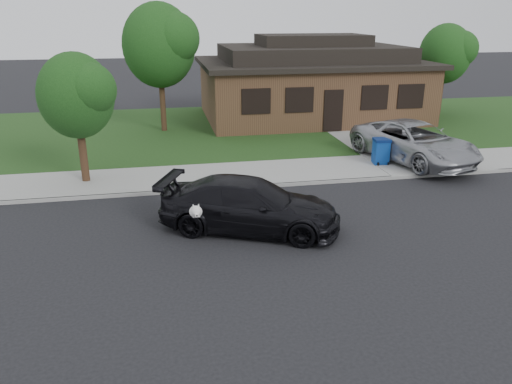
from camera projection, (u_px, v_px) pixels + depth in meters
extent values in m
plane|color=black|center=(326.00, 223.00, 14.93)|extent=(120.00, 120.00, 0.00)
cube|color=gray|center=(285.00, 172.00, 19.52)|extent=(60.00, 3.00, 0.12)
cube|color=gray|center=(295.00, 184.00, 18.14)|extent=(60.00, 0.12, 0.12)
cube|color=#193814|center=(249.00, 128.00, 26.91)|extent=(60.00, 13.00, 0.13)
cube|color=gray|center=(376.00, 136.00, 25.22)|extent=(4.50, 13.00, 0.14)
imported|color=black|center=(250.00, 205.00, 14.25)|extent=(5.58, 3.93, 1.50)
ellipsoid|color=white|center=(196.00, 212.00, 13.03)|extent=(0.34, 0.40, 0.30)
sphere|color=white|center=(196.00, 211.00, 12.78)|extent=(0.26, 0.26, 0.26)
cube|color=white|center=(197.00, 215.00, 12.68)|extent=(0.09, 0.12, 0.08)
sphere|color=black|center=(197.00, 216.00, 12.63)|extent=(0.04, 0.04, 0.04)
cone|color=white|center=(193.00, 206.00, 12.77)|extent=(0.11, 0.11, 0.14)
cone|color=white|center=(198.00, 206.00, 12.79)|extent=(0.11, 0.11, 0.14)
imported|color=#9FA1A6|center=(414.00, 142.00, 20.43)|extent=(4.15, 6.23, 1.59)
cube|color=navy|center=(381.00, 152.00, 20.22)|extent=(0.64, 0.64, 0.94)
cube|color=#061A4F|center=(382.00, 140.00, 20.04)|extent=(0.70, 0.70, 0.10)
cylinder|color=black|center=(378.00, 164.00, 20.05)|extent=(0.07, 0.15, 0.15)
cylinder|color=black|center=(388.00, 163.00, 20.12)|extent=(0.07, 0.15, 0.15)
cube|color=#422B1C|center=(310.00, 91.00, 28.94)|extent=(12.00, 8.00, 3.00)
cube|color=black|center=(311.00, 62.00, 28.39)|extent=(12.60, 8.60, 0.25)
cube|color=black|center=(312.00, 53.00, 28.21)|extent=(10.00, 6.50, 0.80)
cube|color=black|center=(312.00, 40.00, 27.97)|extent=(6.00, 3.50, 0.60)
cube|color=black|center=(333.00, 111.00, 25.36)|extent=(1.00, 0.06, 2.10)
cube|color=black|center=(256.00, 101.00, 24.44)|extent=(1.30, 0.05, 1.10)
cube|color=black|center=(299.00, 100.00, 24.84)|extent=(1.30, 0.05, 1.10)
cube|color=black|center=(375.00, 97.00, 25.55)|extent=(1.30, 0.05, 1.10)
cube|color=black|center=(411.00, 96.00, 25.91)|extent=(1.30, 0.05, 1.10)
cylinder|color=#332114|center=(163.00, 107.00, 25.66)|extent=(0.28, 0.28, 2.48)
ellipsoid|color=#143811|center=(159.00, 45.00, 24.63)|extent=(3.60, 3.60, 4.14)
sphere|color=#26591E|center=(174.00, 38.00, 24.13)|extent=(2.52, 2.52, 2.52)
cylinder|color=#332114|center=(440.00, 97.00, 30.09)|extent=(0.28, 0.28, 2.03)
ellipsoid|color=#143811|center=(445.00, 54.00, 29.23)|extent=(3.00, 3.00, 3.45)
sphere|color=#26591E|center=(460.00, 49.00, 28.82)|extent=(2.10, 2.10, 2.10)
cylinder|color=#332114|center=(83.00, 157.00, 18.03)|extent=(0.28, 0.28, 1.80)
ellipsoid|color=#143811|center=(76.00, 96.00, 17.29)|extent=(2.60, 2.60, 2.99)
sphere|color=#26591E|center=(89.00, 89.00, 16.93)|extent=(1.82, 1.82, 1.82)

